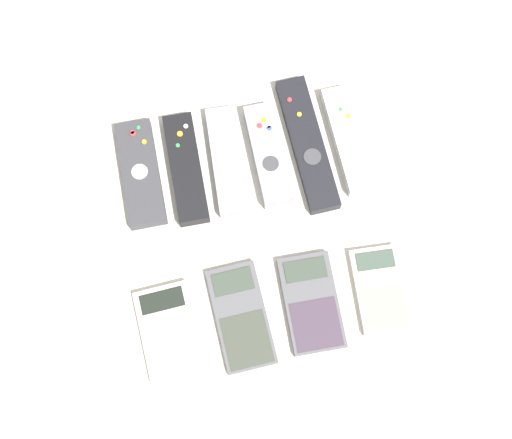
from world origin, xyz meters
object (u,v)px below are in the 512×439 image
Objects in this scene: remote_2 at (227,161)px; calculator_3 at (380,289)px; calculator_0 at (169,332)px; remote_0 at (141,174)px; calculator_1 at (241,317)px; remote_3 at (268,155)px; calculator_2 at (311,303)px; remote_5 at (348,140)px; remote_1 at (186,169)px; remote_4 at (307,144)px.

remote_2 reaches higher than calculator_3.
remote_2 reaches higher than calculator_0.
calculator_3 is at bearing -50.08° from remote_2.
remote_0 is 0.27m from calculator_1.
remote_3 is (0.20, -0.01, 0.00)m from remote_0.
remote_2 reaches higher than calculator_2.
remote_5 reaches higher than calculator_3.
calculator_3 is at bearing -43.46° from remote_1.
remote_4 is at bearing 55.64° from calculator_1.
remote_4 is at bearing 4.29° from remote_2.
remote_0 is at bearing 87.87° from calculator_0.
remote_0 is 0.96× the size of remote_1.
remote_2 is at bearing 1.12° from remote_1.
remote_1 is 0.28m from calculator_2.
calculator_0 is 0.21m from calculator_2.
calculator_1 is (0.11, -0.24, -0.00)m from remote_0.
calculator_2 is (0.08, -0.24, -0.00)m from remote_2.
calculator_2 is (0.21, 0.00, -0.00)m from calculator_0.
remote_0 and remote_4 have the same top height.
calculator_3 reaches higher than calculator_1.
calculator_1 is (-0.21, -0.24, -0.01)m from remote_5.
calculator_3 is at bearing -37.80° from remote_0.
remote_1 reaches higher than calculator_3.
remote_2 is 0.13m from remote_4.
remote_3 is 1.27× the size of calculator_3.
remote_3 is 0.23m from calculator_2.
calculator_0 is 1.07× the size of calculator_3.
remote_4 is 0.06m from remote_5.
remote_3 reaches higher than remote_2.
remote_0 is 0.32m from remote_5.
remote_2 is at bearing 58.67° from calculator_0.
remote_1 is 0.34m from calculator_3.
remote_2 is 0.27m from calculator_0.
remote_4 is (0.26, -0.00, -0.00)m from remote_0.
calculator_1 is (0.10, 0.00, -0.00)m from calculator_0.
remote_4 is at bearing 40.52° from calculator_0.
remote_3 is 0.06m from remote_4.
remote_5 is 0.32m from calculator_1.
calculator_3 is (0.25, -0.24, -0.01)m from remote_1.
remote_5 is 0.26m from calculator_2.
remote_4 is at bearing 1.93° from remote_1.
remote_5 is at bearing 91.05° from calculator_3.
remote_4 is at bearing 105.88° from calculator_3.
remote_0 is 0.96× the size of remote_2.
remote_3 reaches higher than calculator_0.
remote_5 is at bearing 33.58° from calculator_0.
calculator_2 reaches higher than calculator_1.
remote_4 reaches higher than calculator_1.
remote_3 is at bearing -2.71° from remote_0.
remote_4 reaches higher than calculator_2.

